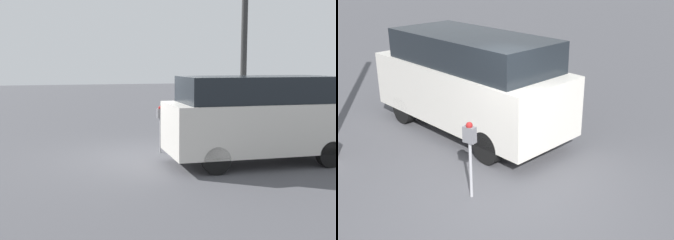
# 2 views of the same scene
# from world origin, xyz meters

# --- Properties ---
(ground_plane) EXTENTS (80.00, 80.00, 0.00)m
(ground_plane) POSITION_xyz_m (0.00, 0.00, 0.00)
(ground_plane) COLOR #4C4C51
(parking_meter_near) EXTENTS (0.22, 0.15, 1.32)m
(parking_meter_near) POSITION_xyz_m (0.42, 0.38, 0.97)
(parking_meter_near) COLOR #9E9EA3
(parking_meter_near) RESTS_ON ground
(parked_van) EXTENTS (4.71, 1.92, 2.17)m
(parked_van) POSITION_xyz_m (2.49, -1.47, 1.17)
(parked_van) COLOR beige
(parked_van) RESTS_ON ground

